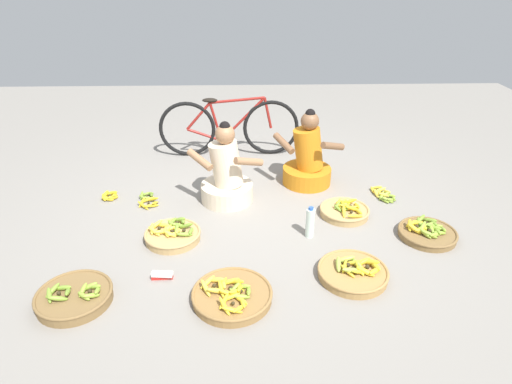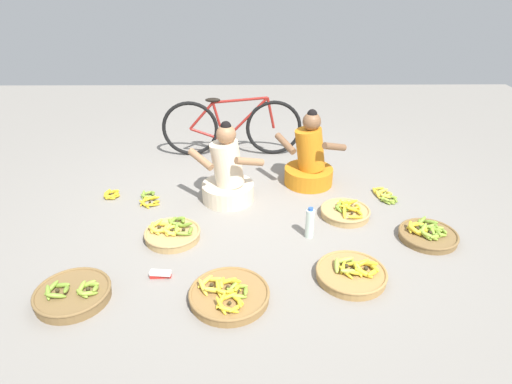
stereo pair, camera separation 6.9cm
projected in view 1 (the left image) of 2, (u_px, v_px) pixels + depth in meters
ground_plane at (255, 215)px, 4.17m from camera, size 10.00×10.00×0.00m
vendor_woman_front at (226, 176)px, 4.30m from camera, size 0.74×0.52×0.83m
vendor_woman_behind at (308, 160)px, 4.64m from camera, size 0.75×0.52×0.83m
bicycle_leaning at (229, 127)px, 5.31m from camera, size 1.70×0.09×0.73m
banana_basket_mid_left at (427, 232)px, 3.81m from camera, size 0.50×0.50×0.14m
banana_basket_near_vendor at (345, 211)px, 4.14m from camera, size 0.47×0.47×0.14m
banana_basket_front_left at (353, 272)px, 3.32m from camera, size 0.54×0.54×0.14m
banana_basket_front_center at (232, 295)px, 3.09m from camera, size 0.58×0.58×0.14m
banana_basket_back_left at (173, 234)px, 3.77m from camera, size 0.49×0.49×0.15m
banana_basket_mid_right at (74, 296)px, 3.07m from camera, size 0.54×0.54×0.14m
loose_bananas_near_bicycle at (148, 199)px, 4.38m from camera, size 0.24×0.35×0.09m
loose_bananas_front_right at (110, 196)px, 4.44m from camera, size 0.19×0.19×0.09m
loose_bananas_back_right at (383, 194)px, 4.47m from camera, size 0.22×0.36×0.09m
water_bottle at (310, 223)px, 3.78m from camera, size 0.08×0.08×0.29m
packet_carton_stack at (162, 275)px, 3.31m from camera, size 0.17×0.07×0.06m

